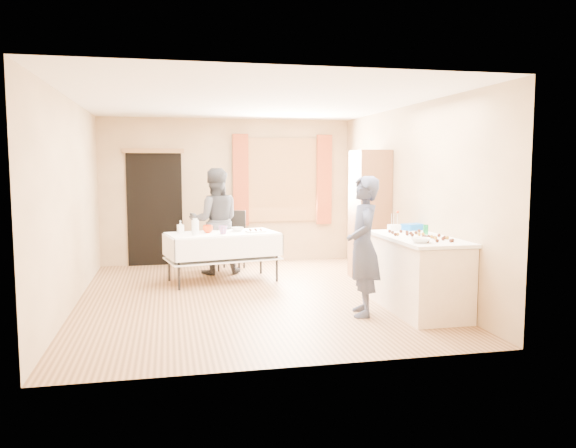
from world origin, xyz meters
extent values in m
cube|color=#9E7047|center=(0.00, 0.00, -0.01)|extent=(4.50, 5.50, 0.02)
cube|color=white|center=(0.00, 0.00, 2.61)|extent=(4.50, 5.50, 0.02)
cube|color=tan|center=(0.00, 2.76, 1.30)|extent=(4.50, 0.02, 2.60)
cube|color=tan|center=(0.00, -2.76, 1.30)|extent=(4.50, 0.02, 2.60)
cube|color=tan|center=(-2.26, 0.00, 1.30)|extent=(0.02, 5.50, 2.60)
cube|color=tan|center=(2.26, 0.00, 1.30)|extent=(0.02, 5.50, 2.60)
cube|color=olive|center=(1.00, 2.72, 1.50)|extent=(1.32, 0.06, 1.52)
cube|color=white|center=(1.00, 2.71, 1.50)|extent=(1.20, 0.02, 1.40)
cube|color=#9E4020|center=(0.22, 2.67, 1.50)|extent=(0.28, 0.06, 1.65)
cube|color=#9E4020|center=(1.78, 2.67, 1.50)|extent=(0.28, 0.06, 1.65)
cube|color=black|center=(-1.30, 2.73, 1.00)|extent=(0.95, 0.04, 2.00)
cube|color=olive|center=(-1.30, 2.70, 2.02)|extent=(1.05, 0.06, 0.08)
cube|color=brown|center=(1.99, 0.81, 1.00)|extent=(0.50, 0.60, 2.00)
cube|color=#F7E1C7|center=(1.89, -1.16, 0.43)|extent=(0.70, 1.54, 0.86)
cube|color=white|center=(1.89, -1.16, 0.89)|extent=(0.76, 1.60, 0.04)
cube|color=white|center=(-0.27, 1.06, 0.73)|extent=(1.75, 1.11, 0.04)
cube|color=black|center=(-0.04, 1.98, 0.44)|extent=(0.53, 0.53, 0.06)
cube|color=black|center=(0.03, 2.15, 0.70)|extent=(0.40, 0.18, 0.59)
imported|color=#2A304A|center=(1.16, -1.22, 0.82)|extent=(0.75, 0.62, 1.65)
imported|color=black|center=(-0.33, 1.71, 0.86)|extent=(0.84, 0.66, 1.72)
cylinder|color=#129E4F|center=(2.07, -0.98, 0.97)|extent=(0.07, 0.07, 0.12)
imported|color=white|center=(1.67, -1.67, 0.94)|extent=(0.38, 0.38, 0.05)
cube|color=white|center=(1.84, -0.53, 0.95)|extent=(0.16, 0.11, 0.08)
cube|color=blue|center=(2.13, -0.48, 0.95)|extent=(0.35, 0.28, 0.08)
cylinder|color=silver|center=(-0.69, 0.87, 0.86)|extent=(0.12, 0.12, 0.22)
imported|color=red|center=(-0.49, 1.08, 0.81)|extent=(0.18, 0.18, 0.12)
imported|color=red|center=(-0.28, 0.89, 0.81)|extent=(0.17, 0.17, 0.12)
imported|color=white|center=(-0.02, 1.22, 0.78)|extent=(0.29, 0.29, 0.06)
cube|color=white|center=(0.23, 1.04, 0.76)|extent=(0.32, 0.26, 0.02)
imported|color=white|center=(-0.89, 1.15, 0.84)|extent=(0.14, 0.14, 0.19)
sphere|color=#3F2314|center=(1.97, -1.11, 0.93)|extent=(0.04, 0.04, 0.04)
sphere|color=black|center=(1.69, -0.73, 0.93)|extent=(0.04, 0.04, 0.04)
sphere|color=black|center=(1.74, -1.70, 0.93)|extent=(0.04, 0.04, 0.04)
sphere|color=black|center=(2.04, -1.71, 0.93)|extent=(0.04, 0.04, 0.04)
sphere|color=black|center=(1.95, -0.95, 0.93)|extent=(0.04, 0.04, 0.04)
sphere|color=black|center=(1.88, -1.31, 0.93)|extent=(0.04, 0.04, 0.04)
sphere|color=#3F2314|center=(1.66, -1.05, 0.93)|extent=(0.04, 0.04, 0.04)
sphere|color=black|center=(2.00, -1.56, 0.93)|extent=(0.04, 0.04, 0.04)
sphere|color=black|center=(1.63, -1.05, 0.93)|extent=(0.04, 0.04, 0.04)
sphere|color=black|center=(1.82, -1.14, 0.93)|extent=(0.04, 0.04, 0.04)
sphere|color=black|center=(1.93, -1.34, 0.93)|extent=(0.04, 0.04, 0.04)
sphere|color=black|center=(1.78, -1.48, 0.93)|extent=(0.04, 0.04, 0.04)
sphere|color=#3F2314|center=(2.10, -1.48, 0.93)|extent=(0.04, 0.04, 0.04)
sphere|color=black|center=(2.07, -0.78, 0.93)|extent=(0.04, 0.04, 0.04)
sphere|color=black|center=(1.68, -0.86, 0.93)|extent=(0.04, 0.04, 0.04)
sphere|color=black|center=(1.86, -1.70, 0.93)|extent=(0.04, 0.04, 0.04)
sphere|color=black|center=(1.72, -1.47, 0.93)|extent=(0.04, 0.04, 0.04)
sphere|color=black|center=(1.79, -1.05, 0.93)|extent=(0.04, 0.04, 0.04)
sphere|color=#3F2314|center=(1.92, -1.10, 0.93)|extent=(0.04, 0.04, 0.04)
sphere|color=black|center=(1.67, -1.67, 0.93)|extent=(0.04, 0.04, 0.04)
sphere|color=black|center=(1.83, -0.77, 0.93)|extent=(0.04, 0.04, 0.04)
sphere|color=black|center=(1.77, -1.57, 0.93)|extent=(0.04, 0.04, 0.04)
sphere|color=black|center=(2.08, -1.45, 0.93)|extent=(0.04, 0.04, 0.04)
sphere|color=black|center=(1.89, -1.35, 0.93)|extent=(0.04, 0.04, 0.04)
sphere|color=#3F2314|center=(1.96, -1.47, 0.93)|extent=(0.04, 0.04, 0.04)
sphere|color=black|center=(1.86, -1.00, 0.93)|extent=(0.04, 0.04, 0.04)
sphere|color=black|center=(1.96, -1.44, 0.93)|extent=(0.04, 0.04, 0.04)
sphere|color=black|center=(2.11, -1.25, 0.93)|extent=(0.04, 0.04, 0.04)
sphere|color=black|center=(2.01, -1.73, 0.93)|extent=(0.04, 0.04, 0.04)
sphere|color=black|center=(1.87, -0.87, 0.93)|extent=(0.04, 0.04, 0.04)
sphere|color=#3F2314|center=(1.96, -1.35, 0.93)|extent=(0.04, 0.04, 0.04)
camera|label=1|loc=(-1.07, -7.41, 1.77)|focal=35.00mm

